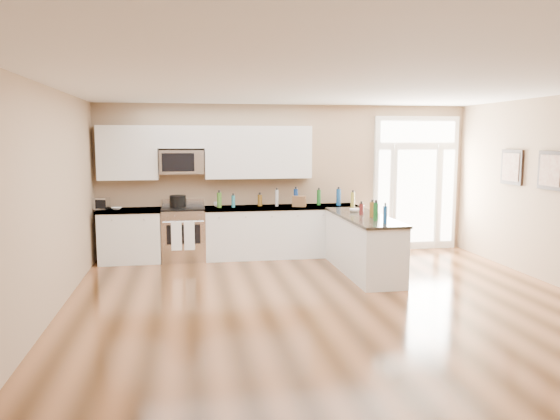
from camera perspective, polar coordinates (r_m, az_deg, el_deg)
name	(u,v)px	position (r m, az deg, el deg)	size (l,w,h in m)	color
ground	(347,320)	(6.73, 7.02, -11.38)	(8.00, 8.00, 0.00)	#472A14
room_shell	(349,178)	(6.39, 7.26, 3.29)	(8.00, 8.00, 8.00)	#A18566
back_cabinet_left	(131,237)	(9.99, -15.35, -2.78)	(1.10, 0.66, 0.94)	silver
back_cabinet_right	(282,233)	(10.08, 0.20, -2.43)	(2.85, 0.66, 0.94)	silver
peninsula_cabinet	(363,246)	(8.96, 8.64, -3.78)	(0.69, 2.32, 0.94)	silver
upper_cabinet_left	(128,153)	(9.99, -15.62, 5.79)	(1.04, 0.33, 0.95)	silver
upper_cabinet_right	(258,152)	(10.02, -2.29, 6.06)	(1.94, 0.33, 0.95)	silver
upper_cabinet_short	(181,137)	(9.93, -10.29, 7.52)	(0.82, 0.33, 0.40)	silver
microwave	(182,162)	(9.90, -10.24, 4.97)	(0.78, 0.41, 0.42)	silver
entry_door	(416,183)	(11.01, 13.99, 2.72)	(1.70, 0.10, 2.60)	white
wall_art_near	(512,167)	(9.87, 23.06, 4.14)	(0.05, 0.58, 0.58)	black
wall_art_far	(551,171)	(9.04, 26.47, 3.71)	(0.05, 0.58, 0.58)	black
kitchen_range	(184,234)	(9.93, -10.03, -2.45)	(0.77, 0.68, 1.08)	silver
stockpot	(178,201)	(9.96, -10.64, 0.95)	(0.29, 0.29, 0.22)	black
toaster_oven	(101,204)	(10.03, -18.16, 0.64)	(0.24, 0.19, 0.21)	silver
cardboard_box	(299,201)	(9.95, 2.02, 0.92)	(0.24, 0.17, 0.19)	brown
bowl_left	(117,209)	(9.92, -16.71, 0.15)	(0.17, 0.17, 0.04)	white
bowl_peninsula	(355,210)	(9.30, 7.80, -0.03)	(0.17, 0.17, 0.05)	white
cup_counter	(217,204)	(9.97, -6.62, 0.59)	(0.11, 0.11, 0.09)	white
counter_bottles	(313,202)	(9.51, 3.42, 0.84)	(2.39, 2.45, 0.32)	#19591E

